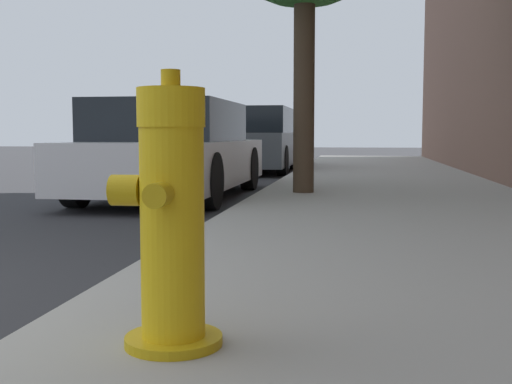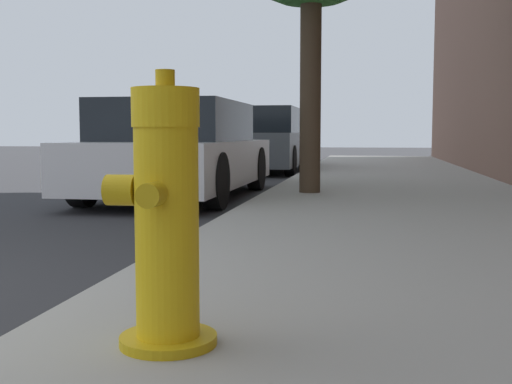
% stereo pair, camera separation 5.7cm
% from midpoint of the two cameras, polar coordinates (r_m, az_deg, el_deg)
% --- Properties ---
extents(sidewalk_slab, '(3.41, 40.00, 0.13)m').
position_cam_midpoint_polar(sidewalk_slab, '(2.48, 18.23, -14.29)').
color(sidewalk_slab, '#99968E').
rests_on(sidewalk_slab, ground_plane).
extents(fire_hydrant, '(0.39, 0.40, 0.97)m').
position_cam_midpoint_polar(fire_hydrant, '(2.27, -8.27, -2.57)').
color(fire_hydrant, '#C39C11').
rests_on(fire_hydrant, sidewalk_slab).
extents(parked_car_near, '(1.84, 4.37, 1.31)m').
position_cam_midpoint_polar(parked_car_near, '(8.87, -7.59, 3.61)').
color(parked_car_near, silver).
rests_on(parked_car_near, ground_plane).
extents(parked_car_mid, '(1.74, 4.26, 1.48)m').
position_cam_midpoint_polar(parked_car_mid, '(14.81, -0.13, 4.52)').
color(parked_car_mid, '#4C5156').
rests_on(parked_car_mid, ground_plane).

